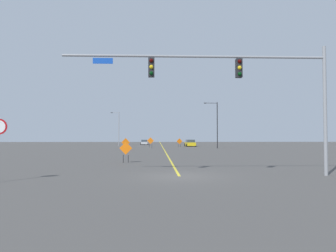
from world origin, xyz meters
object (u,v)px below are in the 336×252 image
at_px(street_lamp_mid_right, 216,123).
at_px(construction_sign_median_far, 126,149).
at_px(construction_sign_left_lane, 126,143).
at_px(construction_sign_left_shoulder, 151,141).
at_px(car_silver_far, 144,142).
at_px(car_yellow_approaching, 190,143).
at_px(traffic_signal_assembly, 238,78).
at_px(street_lamp_near_left, 118,127).
at_px(construction_sign_right_shoulder, 179,142).

distance_m(street_lamp_mid_right, construction_sign_median_far, 32.36).
bearing_deg(street_lamp_mid_right, construction_sign_median_far, -114.48).
distance_m(street_lamp_mid_right, construction_sign_left_lane, 17.35).
distance_m(street_lamp_mid_right, construction_sign_left_shoulder, 12.45).
bearing_deg(construction_sign_left_lane, car_silver_far, 87.07).
distance_m(construction_sign_left_shoulder, car_yellow_approaching, 12.59).
bearing_deg(street_lamp_mid_right, traffic_signal_assembly, -99.32).
distance_m(street_lamp_near_left, car_silver_far, 10.94).
relative_size(street_lamp_near_left, construction_sign_left_shoulder, 3.95).
bearing_deg(street_lamp_mid_right, construction_sign_right_shoulder, 129.32).
bearing_deg(construction_sign_median_far, car_yellow_approaching, 76.31).
xyz_separation_m(traffic_signal_assembly, construction_sign_median_far, (-7.08, 8.73, -4.35)).
height_order(traffic_signal_assembly, construction_sign_left_shoulder, traffic_signal_assembly).
bearing_deg(car_silver_far, construction_sign_left_shoulder, -85.04).
height_order(construction_sign_left_lane, construction_sign_right_shoulder, construction_sign_left_lane).
height_order(construction_sign_median_far, construction_sign_right_shoulder, construction_sign_right_shoulder).
distance_m(traffic_signal_assembly, construction_sign_median_far, 12.06).
height_order(street_lamp_near_left, car_silver_far, street_lamp_near_left).
height_order(street_lamp_mid_right, street_lamp_near_left, street_lamp_mid_right).
height_order(street_lamp_near_left, construction_sign_left_shoulder, street_lamp_near_left).
relative_size(street_lamp_mid_right, construction_sign_right_shoulder, 4.71).
xyz_separation_m(street_lamp_near_left, construction_sign_left_lane, (4.10, -23.77, -3.18)).
height_order(street_lamp_near_left, car_yellow_approaching, street_lamp_near_left).
bearing_deg(car_silver_far, street_lamp_mid_right, -61.34).
relative_size(construction_sign_right_shoulder, car_yellow_approaching, 0.38).
relative_size(construction_sign_left_lane, construction_sign_left_shoulder, 0.96).
bearing_deg(car_silver_far, construction_sign_left_lane, -92.93).
bearing_deg(traffic_signal_assembly, construction_sign_right_shoulder, 89.80).
bearing_deg(traffic_signal_assembly, construction_sign_left_shoulder, 98.07).
height_order(street_lamp_mid_right, construction_sign_left_lane, street_lamp_mid_right).
bearing_deg(construction_sign_right_shoulder, street_lamp_near_left, 144.94).
bearing_deg(construction_sign_left_shoulder, car_silver_far, 94.96).
relative_size(traffic_signal_assembly, street_lamp_mid_right, 1.78).
distance_m(street_lamp_near_left, construction_sign_left_lane, 24.33).
relative_size(traffic_signal_assembly, car_yellow_approaching, 3.18).
bearing_deg(car_silver_far, car_yellow_approaching, -54.17).
relative_size(construction_sign_left_shoulder, construction_sign_right_shoulder, 1.12).
bearing_deg(car_yellow_approaching, street_lamp_mid_right, -72.40).
distance_m(traffic_signal_assembly, construction_sign_right_shoulder, 45.64).
bearing_deg(street_lamp_near_left, construction_sign_left_shoulder, -62.95).
xyz_separation_m(street_lamp_mid_right, construction_sign_left_lane, (-15.59, -6.79, -3.47)).
bearing_deg(construction_sign_right_shoulder, car_silver_far, 113.48).
distance_m(traffic_signal_assembly, construction_sign_left_shoulder, 40.28).
bearing_deg(construction_sign_median_far, car_silver_far, 90.64).
xyz_separation_m(traffic_signal_assembly, car_silver_far, (-7.69, 63.50, -4.84)).
bearing_deg(street_lamp_near_left, car_yellow_approaching, -20.11).
bearing_deg(street_lamp_mid_right, car_silver_far, 118.66).
xyz_separation_m(street_lamp_mid_right, construction_sign_median_far, (-13.32, -29.27, -3.54)).
bearing_deg(construction_sign_left_shoulder, construction_sign_right_shoulder, 44.97).
relative_size(construction_sign_left_lane, construction_sign_right_shoulder, 1.08).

